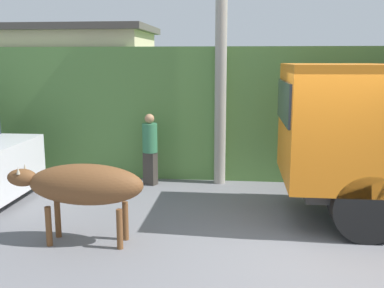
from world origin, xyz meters
TOP-DOWN VIEW (x-y plane):
  - ground_plane at (0.00, 0.00)m, footprint 60.00×60.00m
  - hillside_embankment at (0.00, 6.73)m, footprint 32.00×6.01m
  - building_backdrop at (-5.61, 5.27)m, footprint 4.45×2.70m
  - brown_cow at (-3.41, 0.02)m, footprint 2.06×0.61m
  - pedestrian_on_hill at (-3.06, 3.25)m, footprint 0.43×0.43m
  - utility_pole at (-1.56, 3.54)m, footprint 0.90×0.25m

SIDE VIEW (x-z plane):
  - ground_plane at x=0.00m, z-range 0.00..0.00m
  - pedestrian_on_hill at x=-3.06m, z-range 0.07..1.63m
  - brown_cow at x=-3.41m, z-range 0.29..1.49m
  - hillside_embankment at x=0.00m, z-range 0.00..2.98m
  - building_backdrop at x=-5.61m, z-range 0.02..3.55m
  - utility_pole at x=-1.56m, z-range 0.10..6.65m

